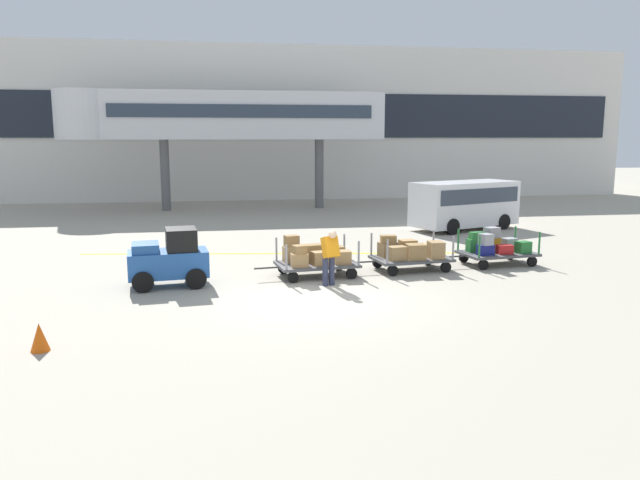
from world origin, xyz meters
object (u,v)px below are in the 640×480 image
shuttle_van (465,201)px  baggage_cart_tail (495,248)px  baggage_cart_lead (315,258)px  safety_cone_near (40,337)px  baggage_cart_middle (410,253)px  baggage_tug (169,259)px  baggage_handler (330,255)px

shuttle_van → baggage_cart_tail: bearing=-104.9°
shuttle_van → baggage_cart_lead: bearing=-134.2°
safety_cone_near → baggage_cart_tail: bearing=27.2°
baggage_cart_middle → baggage_cart_tail: bearing=8.1°
baggage_tug → baggage_cart_tail: 10.10m
baggage_cart_lead → shuttle_van: (7.87, 8.11, 0.69)m
baggage_cart_middle → shuttle_van: shuttle_van is taller
baggage_cart_tail → safety_cone_near: size_ratio=5.58×
baggage_handler → shuttle_van: (7.65, 9.33, 0.37)m
shuttle_van → safety_cone_near: size_ratio=9.39×
baggage_tug → safety_cone_near: (-2.02, -4.87, -0.48)m
baggage_tug → safety_cone_near: 5.29m
baggage_cart_lead → shuttle_van: shuttle_van is taller
shuttle_van → safety_cone_near: (-13.97, -13.53, -0.96)m
baggage_cart_tail → baggage_cart_middle: bearing=-171.9°
baggage_cart_middle → safety_cone_near: size_ratio=5.58×
baggage_cart_lead → safety_cone_near: 8.17m
baggage_tug → baggage_cart_tail: bearing=7.5°
baggage_cart_tail → baggage_handler: baggage_handler is taller
baggage_cart_lead → safety_cone_near: bearing=-138.4°
baggage_cart_lead → shuttle_van: 11.32m
baggage_cart_middle → shuttle_van: (4.89, 7.76, 0.69)m
baggage_cart_lead → safety_cone_near: baggage_cart_lead is taller
baggage_cart_tail → shuttle_van: size_ratio=0.59×
baggage_tug → safety_cone_near: baggage_tug is taller
baggage_handler → safety_cone_near: bearing=-146.4°
baggage_cart_lead → baggage_cart_middle: bearing=6.7°
baggage_cart_middle → baggage_tug: bearing=-172.8°
baggage_cart_lead → baggage_cart_middle: (2.98, 0.35, -0.00)m
baggage_cart_lead → baggage_handler: size_ratio=1.96×
baggage_cart_lead → safety_cone_near: size_ratio=5.58×
baggage_handler → safety_cone_near: size_ratio=2.84×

